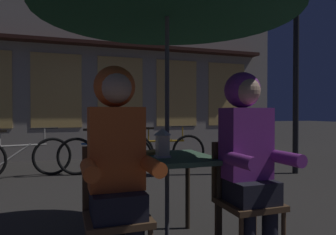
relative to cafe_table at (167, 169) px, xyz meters
name	(u,v)px	position (x,y,z in m)	size (l,w,h in m)	color
cafe_table	(167,169)	(0.00, 0.00, 0.00)	(0.72, 0.72, 0.74)	#42664C
lantern	(162,142)	(-0.05, -0.04, 0.22)	(0.11, 0.11, 0.23)	white
chair_left	(115,206)	(-0.48, -0.37, -0.15)	(0.40, 0.40, 0.87)	#513823
chair_right	(243,193)	(0.48, -0.37, -0.15)	(0.40, 0.40, 0.87)	#513823
person_left_hooded	(117,152)	(-0.48, -0.43, 0.21)	(0.45, 0.56, 1.40)	black
person_right_hooded	(248,147)	(0.48, -0.43, 0.21)	(0.45, 0.56, 1.40)	black
shopfront_building	(88,31)	(-0.21, 5.40, 2.45)	(10.00, 0.93, 6.20)	#9E9389
street_lamp	(296,22)	(3.16, 2.11, 2.08)	(0.32, 0.32, 3.88)	black
bicycle_second	(19,158)	(-1.50, 3.25, -0.29)	(1.66, 0.35, 0.84)	black
bicycle_third	(105,155)	(-0.10, 3.13, -0.29)	(1.67, 0.32, 0.84)	black
bicycle_fourth	(163,151)	(1.02, 3.27, -0.29)	(1.67, 0.26, 0.84)	black
book	(152,152)	(-0.07, 0.19, 0.11)	(0.20, 0.14, 0.02)	olive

